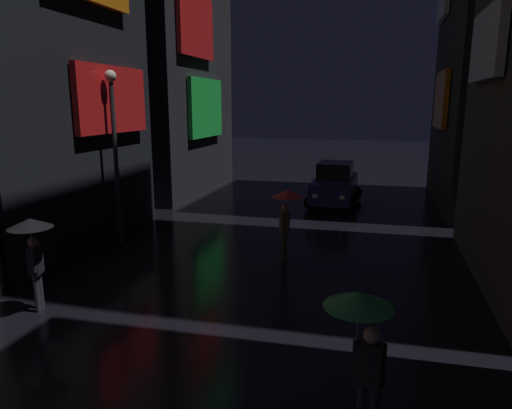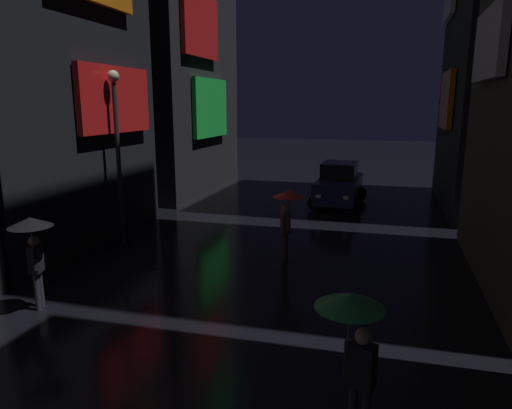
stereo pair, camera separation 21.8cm
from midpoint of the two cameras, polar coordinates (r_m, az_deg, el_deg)
The scene contains 5 objects.
pedestrian_foreground_left_black at distance 10.70m, azimuth -26.73°, elevation -3.84°, with size 0.90×0.90×2.12m.
pedestrian_far_right_green at distance 6.12m, azimuth 12.12°, elevation -14.60°, with size 0.90×0.90×2.12m.
pedestrian_foreground_right_red at distance 12.70m, azimuth 3.40°, elevation -0.11°, with size 0.90×0.90×2.12m.
car_distant at distance 20.63m, azimuth 9.54°, elevation 2.49°, with size 2.33×4.19×1.92m.
streetlamp_left_far at distance 14.91m, azimuth -17.69°, elevation 7.93°, with size 0.36×0.36×5.43m.
Camera 1 is at (2.93, 0.54, 4.42)m, focal length 32.00 mm.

